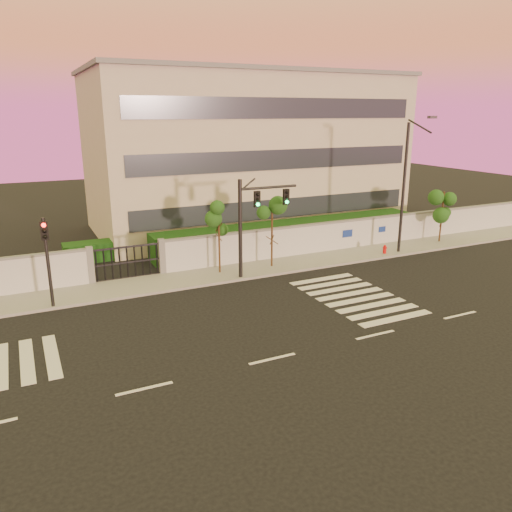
{
  "coord_description": "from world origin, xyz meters",
  "views": [
    {
      "loc": [
        -8.18,
        -15.48,
        9.22
      ],
      "look_at": [
        2.19,
        6.0,
        2.33
      ],
      "focal_mm": 35.0,
      "sensor_mm": 36.0,
      "label": 1
    }
  ],
  "objects": [
    {
      "name": "sidewalk",
      "position": [
        0.0,
        10.5,
        0.07
      ],
      "size": [
        60.0,
        3.0,
        0.15
      ],
      "primitive_type": "cube",
      "color": "gray",
      "rests_on": "ground"
    },
    {
      "name": "hedge_row",
      "position": [
        1.17,
        14.74,
        0.82
      ],
      "size": [
        41.0,
        4.25,
        1.8
      ],
      "color": "#133610",
      "rests_on": "ground"
    },
    {
      "name": "traffic_signal_secondary",
      "position": [
        -7.23,
        9.19,
        2.88
      ],
      "size": [
        0.35,
        0.34,
        4.53
      ],
      "rotation": [
        0.0,
        0.0,
        -0.12
      ],
      "color": "black",
      "rests_on": "ground"
    },
    {
      "name": "street_tree_d",
      "position": [
        2.09,
        10.66,
        3.14
      ],
      "size": [
        1.39,
        1.11,
        4.26
      ],
      "color": "#382314",
      "rests_on": "ground"
    },
    {
      "name": "street_tree_f",
      "position": [
        19.29,
        10.54,
        2.8
      ],
      "size": [
        1.42,
        1.13,
        3.79
      ],
      "color": "#382314",
      "rests_on": "ground"
    },
    {
      "name": "perimeter_wall",
      "position": [
        0.1,
        12.0,
        1.07
      ],
      "size": [
        60.0,
        0.36,
        2.2
      ],
      "color": "silver",
      "rests_on": "ground"
    },
    {
      "name": "fire_hydrant",
      "position": [
        13.5,
        9.67,
        0.37
      ],
      "size": [
        0.29,
        0.27,
        0.73
      ],
      "rotation": [
        0.0,
        0.0,
        0.16
      ],
      "color": "red",
      "rests_on": "ground"
    },
    {
      "name": "road_markings",
      "position": [
        -1.58,
        3.76,
        0.01
      ],
      "size": [
        57.0,
        7.62,
        0.02
      ],
      "color": "silver",
      "rests_on": "ground"
    },
    {
      "name": "ground",
      "position": [
        0.0,
        0.0,
        0.0
      ],
      "size": [
        120.0,
        120.0,
        0.0
      ],
      "primitive_type": "plane",
      "color": "black",
      "rests_on": "ground"
    },
    {
      "name": "street_tree_e",
      "position": [
        5.42,
        10.44,
        3.12
      ],
      "size": [
        1.44,
        1.14,
        4.23
      ],
      "color": "#382314",
      "rests_on": "ground"
    },
    {
      "name": "institutional_building",
      "position": [
        9.0,
        21.99,
        6.16
      ],
      "size": [
        24.4,
        12.4,
        12.25
      ],
      "color": "#BDB5A0",
      "rests_on": "ground"
    },
    {
      "name": "traffic_signal_main",
      "position": [
        3.55,
        9.32,
        3.62
      ],
      "size": [
        3.62,
        0.36,
        5.72
      ],
      "rotation": [
        0.0,
        0.0,
        -0.0
      ],
      "color": "black",
      "rests_on": "ground"
    },
    {
      "name": "streetlight_east",
      "position": [
        14.69,
        9.47,
        4.88
      ],
      "size": [
        0.54,
        2.17,
        9.02
      ],
      "color": "black",
      "rests_on": "ground"
    }
  ]
}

